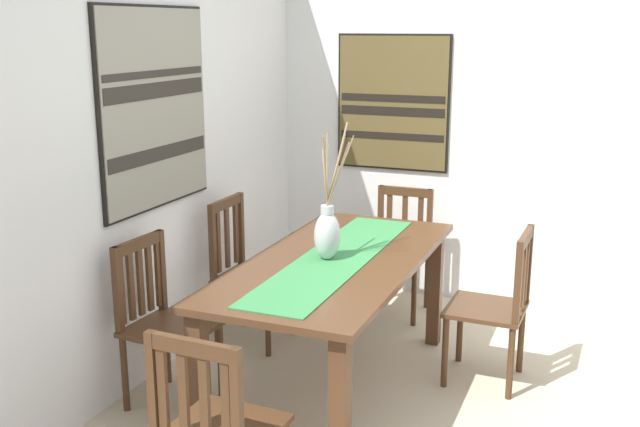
% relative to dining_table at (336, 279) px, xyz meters
% --- Properties ---
extents(ground_plane, '(6.40, 6.40, 0.03)m').
position_rel_dining_table_xyz_m(ground_plane, '(-0.08, -0.74, -0.67)').
color(ground_plane, beige).
extents(wall_back, '(6.40, 0.12, 2.70)m').
position_rel_dining_table_xyz_m(wall_back, '(-0.08, 1.12, 0.69)').
color(wall_back, white).
rests_on(wall_back, ground_plane).
extents(wall_side, '(0.12, 6.40, 2.70)m').
position_rel_dining_table_xyz_m(wall_side, '(1.78, -0.74, 0.69)').
color(wall_side, white).
rests_on(wall_side, ground_plane).
extents(dining_table, '(1.86, 0.85, 0.77)m').
position_rel_dining_table_xyz_m(dining_table, '(0.00, 0.00, 0.00)').
color(dining_table, '#51331E').
rests_on(dining_table, ground_plane).
extents(table_runner, '(1.71, 0.36, 0.01)m').
position_rel_dining_table_xyz_m(table_runner, '(-0.00, 0.00, 0.12)').
color(table_runner, '#388447').
rests_on(table_runner, dining_table).
extents(centerpiece_vase, '(0.24, 0.22, 0.71)m').
position_rel_dining_table_xyz_m(centerpiece_vase, '(-0.03, 0.04, 0.26)').
color(centerpiece_vase, silver).
rests_on(centerpiece_vase, dining_table).
extents(chair_0, '(0.45, 0.45, 0.90)m').
position_rel_dining_table_xyz_m(chair_0, '(-0.43, 0.82, -0.19)').
color(chair_0, '#4C301C').
rests_on(chair_0, ground_plane).
extents(chair_2, '(0.42, 0.42, 0.92)m').
position_rel_dining_table_xyz_m(chair_2, '(0.46, 0.78, -0.19)').
color(chair_2, '#4C301C').
rests_on(chair_2, ground_plane).
extents(chair_3, '(0.42, 0.42, 0.87)m').
position_rel_dining_table_xyz_m(chair_3, '(1.32, 0.03, -0.20)').
color(chair_3, '#4C301C').
rests_on(chair_3, ground_plane).
extents(chair_4, '(0.43, 0.43, 0.89)m').
position_rel_dining_table_xyz_m(chair_4, '(0.46, -0.78, -0.20)').
color(chair_4, '#4C301C').
rests_on(chair_4, ground_plane).
extents(painting_on_back_wall, '(0.99, 0.05, 1.11)m').
position_rel_dining_table_xyz_m(painting_on_back_wall, '(-0.05, 1.05, 0.87)').
color(painting_on_back_wall, black).
extents(painting_on_side_wall, '(0.05, 0.84, 0.98)m').
position_rel_dining_table_xyz_m(painting_on_side_wall, '(1.71, 0.21, 0.77)').
color(painting_on_side_wall, black).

